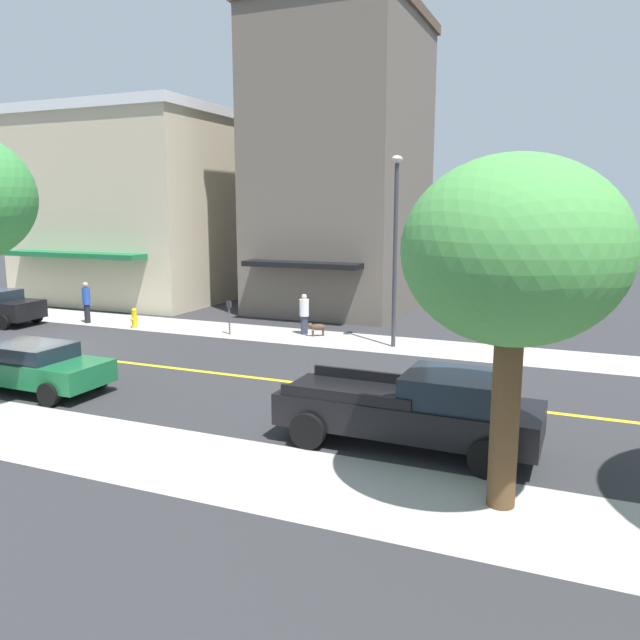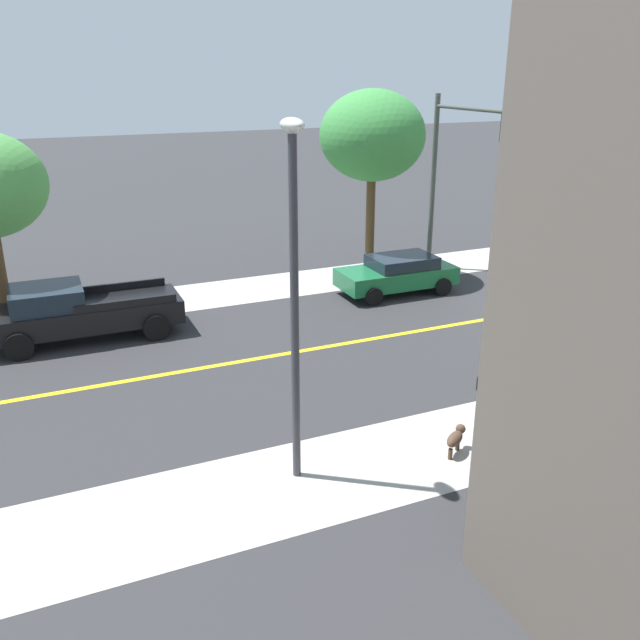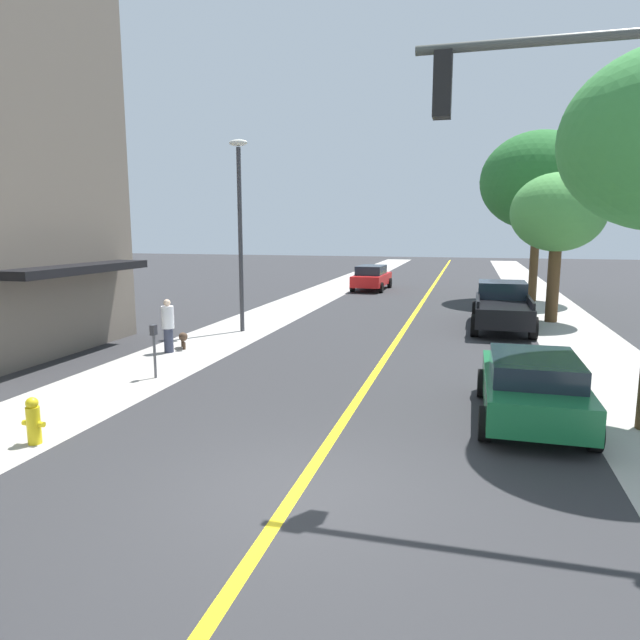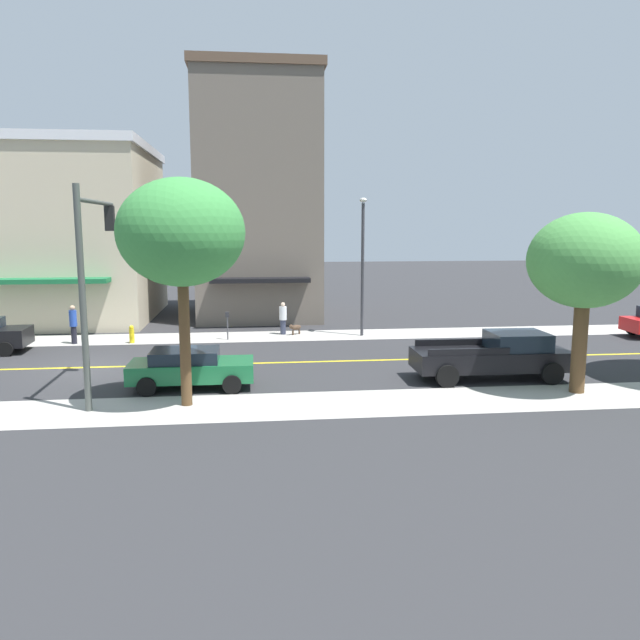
# 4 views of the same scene
# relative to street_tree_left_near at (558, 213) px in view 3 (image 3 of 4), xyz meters

# --- Properties ---
(ground_plane) EXTENTS (140.00, 140.00, 0.00)m
(ground_plane) POSITION_rel_street_tree_left_near_xyz_m (-5.67, -17.35, -4.42)
(ground_plane) COLOR #2D2D30
(road_centerline_stripe) EXTENTS (0.20, 126.00, 0.00)m
(road_centerline_stripe) POSITION_rel_street_tree_left_near_xyz_m (-5.67, -17.35, -4.42)
(road_centerline_stripe) COLOR yellow
(road_centerline_stripe) RESTS_ON ground
(street_tree_left_near) EXTENTS (3.71, 3.71, 6.05)m
(street_tree_left_near) POSITION_rel_street_tree_left_near_xyz_m (0.00, 0.00, 0.00)
(street_tree_left_near) COLOR brown
(street_tree_left_near) RESTS_ON ground
(street_tree_right_corner) EXTENTS (5.91, 5.91, 8.77)m
(street_tree_right_corner) POSITION_rel_street_tree_left_near_xyz_m (-0.08, 6.90, 1.81)
(street_tree_right_corner) COLOR brown
(street_tree_right_corner) RESTS_ON ground
(fire_hydrant) EXTENTS (0.44, 0.24, 0.87)m
(fire_hydrant) POSITION_rel_street_tree_left_near_xyz_m (-10.78, -16.70, -4.00)
(fire_hydrant) COLOR yellow
(fire_hydrant) RESTS_ON ground
(parking_meter) EXTENTS (0.12, 0.18, 1.39)m
(parking_meter) POSITION_rel_street_tree_left_near_xyz_m (-11.10, -12.14, -3.51)
(parking_meter) COLOR #4C4C51
(parking_meter) RESTS_ON ground
(street_lamp) EXTENTS (0.70, 0.36, 6.98)m
(street_lamp) POSITION_rel_street_tree_left_near_xyz_m (-11.54, -5.31, -0.16)
(street_lamp) COLOR #38383D
(street_lamp) RESTS_ON ground
(red_sedan_left_curb) EXTENTS (2.09, 4.67, 1.54)m
(red_sedan_left_curb) POSITION_rel_street_tree_left_near_xyz_m (-9.27, 10.12, -3.62)
(red_sedan_left_curb) COLOR red
(red_sedan_left_curb) RESTS_ON ground
(green_sedan_right_curb) EXTENTS (2.07, 4.26, 1.37)m
(green_sedan_right_curb) POSITION_rel_street_tree_left_near_xyz_m (-2.04, -13.10, -3.69)
(green_sedan_right_curb) COLOR #196638
(green_sedan_right_curb) RESTS_ON ground
(black_pickup_truck) EXTENTS (2.31, 5.66, 1.74)m
(black_pickup_truck) POSITION_rel_street_tree_left_near_xyz_m (-2.07, -2.06, -3.55)
(black_pickup_truck) COLOR black
(black_pickup_truck) RESTS_ON ground
(pedestrian_white_shirt) EXTENTS (0.38, 0.38, 1.68)m
(pedestrian_white_shirt) POSITION_rel_street_tree_left_near_xyz_m (-12.32, -9.33, -3.55)
(pedestrian_white_shirt) COLOR #33384C
(pedestrian_white_shirt) RESTS_ON ground
(small_dog) EXTENTS (0.58, 0.71, 0.57)m
(small_dog) POSITION_rel_street_tree_left_near_xyz_m (-12.16, -8.71, -4.05)
(small_dog) COLOR #4C3828
(small_dog) RESTS_ON ground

